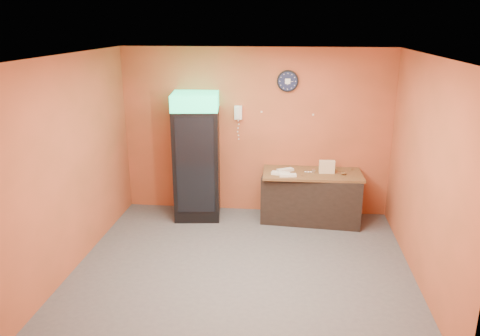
# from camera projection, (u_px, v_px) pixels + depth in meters

# --- Properties ---
(floor) EXTENTS (4.50, 4.50, 0.00)m
(floor) POSITION_uv_depth(u_px,v_px,m) (243.00, 265.00, 6.39)
(floor) COLOR #47474C
(floor) RESTS_ON ground
(back_wall) EXTENTS (4.50, 0.02, 2.80)m
(back_wall) POSITION_uv_depth(u_px,v_px,m) (255.00, 132.00, 7.87)
(back_wall) COLOR #C55937
(back_wall) RESTS_ON floor
(left_wall) EXTENTS (0.02, 4.00, 2.80)m
(left_wall) POSITION_uv_depth(u_px,v_px,m) (75.00, 162.00, 6.21)
(left_wall) COLOR #C55937
(left_wall) RESTS_ON floor
(right_wall) EXTENTS (0.02, 4.00, 2.80)m
(right_wall) POSITION_uv_depth(u_px,v_px,m) (425.00, 173.00, 5.74)
(right_wall) COLOR #C55937
(right_wall) RESTS_ON floor
(ceiling) EXTENTS (4.50, 4.00, 0.02)m
(ceiling) POSITION_uv_depth(u_px,v_px,m) (244.00, 55.00, 5.56)
(ceiling) COLOR white
(ceiling) RESTS_ON back_wall
(beverage_cooler) EXTENTS (0.82, 0.82, 2.10)m
(beverage_cooler) POSITION_uv_depth(u_px,v_px,m) (196.00, 158.00, 7.71)
(beverage_cooler) COLOR black
(beverage_cooler) RESTS_ON floor
(prep_counter) EXTENTS (1.64, 0.83, 0.80)m
(prep_counter) POSITION_uv_depth(u_px,v_px,m) (311.00, 197.00, 7.74)
(prep_counter) COLOR black
(prep_counter) RESTS_ON floor
(wall_clock) EXTENTS (0.35, 0.06, 0.35)m
(wall_clock) POSITION_uv_depth(u_px,v_px,m) (288.00, 81.00, 7.53)
(wall_clock) COLOR black
(wall_clock) RESTS_ON back_wall
(wall_phone) EXTENTS (0.13, 0.11, 0.23)m
(wall_phone) POSITION_uv_depth(u_px,v_px,m) (238.00, 113.00, 7.75)
(wall_phone) COLOR white
(wall_phone) RESTS_ON back_wall
(butcher_paper) EXTENTS (1.62, 0.81, 0.04)m
(butcher_paper) POSITION_uv_depth(u_px,v_px,m) (312.00, 173.00, 7.61)
(butcher_paper) COLOR brown
(butcher_paper) RESTS_ON prep_counter
(sub_roll_stack) EXTENTS (0.25, 0.10, 0.21)m
(sub_roll_stack) POSITION_uv_depth(u_px,v_px,m) (327.00, 167.00, 7.53)
(sub_roll_stack) COLOR beige
(sub_roll_stack) RESTS_ON butcher_paper
(wrapped_sandwich_left) EXTENTS (0.31, 0.17, 0.04)m
(wrapped_sandwich_left) POSITION_uv_depth(u_px,v_px,m) (281.00, 173.00, 7.49)
(wrapped_sandwich_left) COLOR silver
(wrapped_sandwich_left) RESTS_ON butcher_paper
(wrapped_sandwich_mid) EXTENTS (0.28, 0.14, 0.04)m
(wrapped_sandwich_mid) POSITION_uv_depth(u_px,v_px,m) (288.00, 175.00, 7.40)
(wrapped_sandwich_mid) COLOR silver
(wrapped_sandwich_mid) RESTS_ON butcher_paper
(wrapped_sandwich_right) EXTENTS (0.29, 0.23, 0.04)m
(wrapped_sandwich_right) POSITION_uv_depth(u_px,v_px,m) (285.00, 170.00, 7.66)
(wrapped_sandwich_right) COLOR silver
(wrapped_sandwich_right) RESTS_ON butcher_paper
(kitchen_tool) EXTENTS (0.06, 0.06, 0.06)m
(kitchen_tool) POSITION_uv_depth(u_px,v_px,m) (313.00, 171.00, 7.58)
(kitchen_tool) COLOR silver
(kitchen_tool) RESTS_ON butcher_paper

